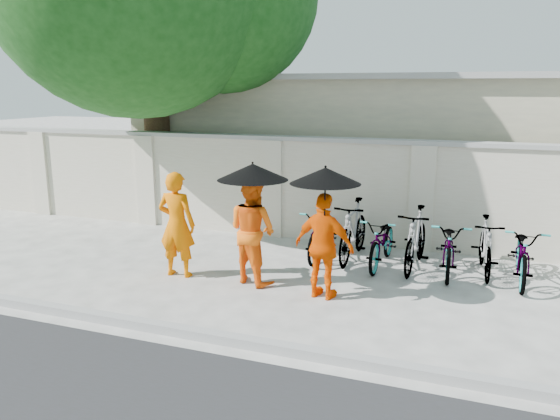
% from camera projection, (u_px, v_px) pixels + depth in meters
% --- Properties ---
extents(ground, '(80.00, 80.00, 0.00)m').
position_uv_depth(ground, '(261.00, 293.00, 8.26)').
color(ground, silver).
extents(kerb, '(40.00, 0.16, 0.12)m').
position_uv_depth(kerb, '(209.00, 336.00, 6.70)').
color(kerb, '#949593').
rests_on(kerb, ground).
extents(compound_wall, '(20.00, 0.30, 2.00)m').
position_uv_depth(compound_wall, '(370.00, 194.00, 10.64)').
color(compound_wall, beige).
rests_on(compound_wall, ground).
extents(building_behind, '(14.00, 6.00, 3.20)m').
position_uv_depth(building_behind, '(440.00, 146.00, 13.64)').
color(building_behind, '#C1B895').
rests_on(building_behind, ground).
extents(monk_left, '(0.65, 0.44, 1.73)m').
position_uv_depth(monk_left, '(177.00, 224.00, 8.84)').
color(monk_left, orange).
rests_on(monk_left, ground).
extents(monk_center, '(1.01, 0.91, 1.70)m').
position_uv_depth(monk_center, '(252.00, 230.00, 8.55)').
color(monk_center, '#FE640E').
rests_on(monk_center, ground).
extents(parasol_center, '(1.09, 1.09, 0.95)m').
position_uv_depth(parasol_center, '(253.00, 172.00, 8.26)').
color(parasol_center, black).
rests_on(parasol_center, ground).
extents(monk_right, '(0.98, 0.55, 1.57)m').
position_uv_depth(monk_right, '(324.00, 246.00, 7.91)').
color(monk_right, '#F55500').
rests_on(monk_right, ground).
extents(parasol_right, '(1.01, 1.01, 1.06)m').
position_uv_depth(parasol_right, '(325.00, 176.00, 7.59)').
color(parasol_right, black).
rests_on(parasol_right, ground).
extents(bike_0, '(0.63, 1.73, 0.91)m').
position_uv_depth(bike_0, '(323.00, 233.00, 9.92)').
color(bike_0, gray).
rests_on(bike_0, ground).
extents(bike_1, '(0.56, 1.82, 1.08)m').
position_uv_depth(bike_1, '(353.00, 230.00, 9.74)').
color(bike_1, gray).
rests_on(bike_1, ground).
extents(bike_2, '(0.66, 1.70, 0.88)m').
position_uv_depth(bike_2, '(383.00, 241.00, 9.42)').
color(bike_2, gray).
rests_on(bike_2, ground).
extents(bike_3, '(0.62, 1.79, 1.06)m').
position_uv_depth(bike_3, '(416.00, 239.00, 9.23)').
color(bike_3, gray).
rests_on(bike_3, ground).
extents(bike_4, '(0.70, 1.77, 0.92)m').
position_uv_depth(bike_4, '(450.00, 247.00, 9.04)').
color(bike_4, gray).
rests_on(bike_4, ground).
extents(bike_5, '(0.59, 1.62, 0.95)m').
position_uv_depth(bike_5, '(486.00, 246.00, 8.99)').
color(bike_5, gray).
rests_on(bike_5, ground).
extents(bike_6, '(0.64, 1.79, 0.94)m').
position_uv_depth(bike_6, '(523.00, 253.00, 8.63)').
color(bike_6, gray).
rests_on(bike_6, ground).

